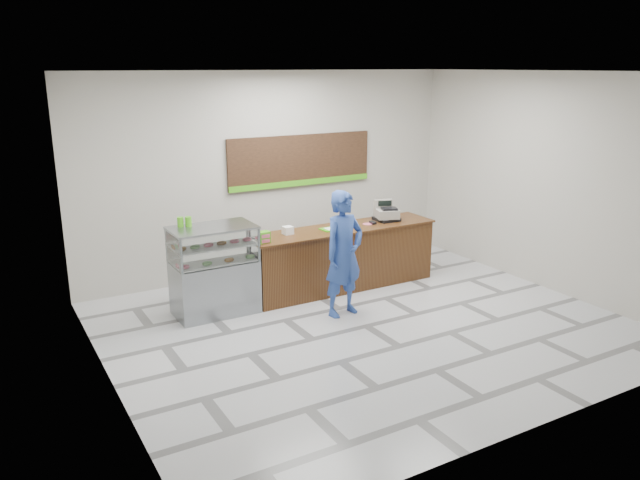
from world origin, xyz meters
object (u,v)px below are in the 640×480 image
cash_register (386,213)px  display_case (214,270)px  sales_counter (342,258)px  customer (344,254)px  serving_tray (331,229)px

cash_register → display_case: bearing=-159.8°
sales_counter → customer: bearing=-120.8°
cash_register → serving_tray: size_ratio=1.36×
serving_tray → sales_counter: bearing=0.4°
cash_register → sales_counter: bearing=-157.8°
display_case → serving_tray: (2.00, -0.02, 0.36)m
display_case → cash_register: 3.16m
sales_counter → customer: customer is taller
display_case → cash_register: cash_register is taller
sales_counter → serving_tray: 0.57m
display_case → cash_register: (3.12, 0.04, 0.48)m
cash_register → serving_tray: bearing=-157.5°
customer → cash_register: bearing=24.7°
customer → serving_tray: bearing=59.3°
sales_counter → cash_register: bearing=2.8°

